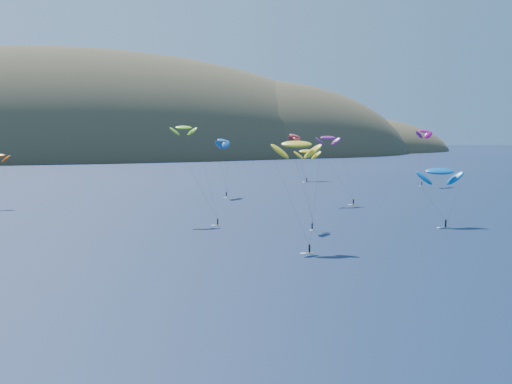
% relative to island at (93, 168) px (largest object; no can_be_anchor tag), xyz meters
% --- Properties ---
extents(island, '(730.00, 300.00, 210.00)m').
position_rel_island_xyz_m(island, '(0.00, 0.00, 0.00)').
color(island, '#3D3526').
rests_on(island, ground).
extents(kitesurfer_2, '(10.53, 13.98, 23.21)m').
position_rel_island_xyz_m(kitesurfer_2, '(-46.50, -504.85, 31.24)').
color(kitesurfer_2, gold).
rests_on(kitesurfer_2, ground).
extents(kitesurfer_3, '(9.01, 14.15, 25.72)m').
position_rel_island_xyz_m(kitesurfer_3, '(-56.04, -458.85, 34.55)').
color(kitesurfer_3, gold).
rests_on(kitesurfer_3, ground).
extents(kitesurfer_4, '(9.49, 11.13, 22.00)m').
position_rel_island_xyz_m(kitesurfer_4, '(-23.61, -398.57, 30.11)').
color(kitesurfer_4, gold).
rests_on(kitesurfer_4, ground).
extents(kitesurfer_5, '(12.04, 11.83, 16.18)m').
position_rel_island_xyz_m(kitesurfer_5, '(0.33, -489.49, 23.85)').
color(kitesurfer_5, gold).
rests_on(kitesurfer_5, ground).
extents(kitesurfer_6, '(9.95, 9.61, 23.01)m').
position_rel_island_xyz_m(kitesurfer_6, '(-1.35, -434.95, 31.45)').
color(kitesurfer_6, gold).
rests_on(kitesurfer_6, ground).
extents(kitesurfer_8, '(11.17, 8.50, 25.38)m').
position_rel_island_xyz_m(kitesurfer_8, '(70.00, -386.61, 33.26)').
color(kitesurfer_8, gold).
rests_on(kitesurfer_8, ground).
extents(kitesurfer_9, '(6.96, 12.04, 23.85)m').
position_rel_island_xyz_m(kitesurfer_9, '(-34.40, -478.76, 32.57)').
color(kitesurfer_9, gold).
rests_on(kitesurfer_9, ground).
extents(kitesurfer_11, '(12.85, 15.11, 16.53)m').
position_rel_island_xyz_m(kitesurfer_11, '(37.74, -343.48, 23.98)').
color(kitesurfer_11, gold).
rests_on(kitesurfer_11, ground).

